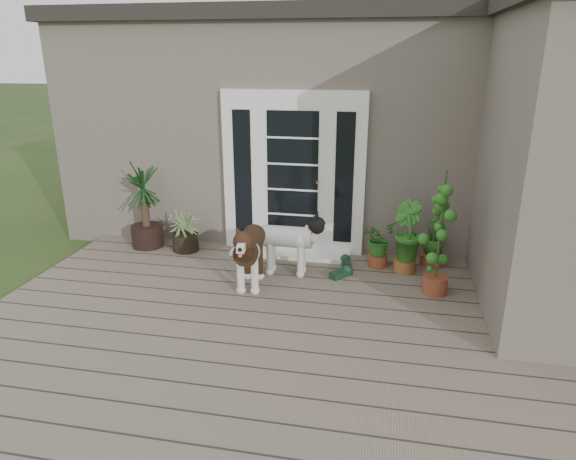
# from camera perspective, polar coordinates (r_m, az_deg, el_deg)

# --- Properties ---
(deck) EXTENTS (6.20, 4.60, 0.12)m
(deck) POSITION_cam_1_polar(r_m,az_deg,el_deg) (5.21, -1.87, -11.55)
(deck) COLOR #6B5B4C
(deck) RESTS_ON ground
(house_main) EXTENTS (7.40, 4.00, 3.10)m
(house_main) POSITION_cam_1_polar(r_m,az_deg,el_deg) (8.75, 4.45, 11.36)
(house_main) COLOR #665E54
(house_main) RESTS_ON ground
(roof_main) EXTENTS (7.60, 4.20, 0.20)m
(roof_main) POSITION_cam_1_polar(r_m,az_deg,el_deg) (8.69, 4.75, 22.21)
(roof_main) COLOR #2D2826
(roof_main) RESTS_ON house_main
(door_unit) EXTENTS (1.90, 0.14, 2.15)m
(door_unit) POSITION_cam_1_polar(r_m,az_deg,el_deg) (6.85, 0.58, 6.25)
(door_unit) COLOR white
(door_unit) RESTS_ON deck
(door_step) EXTENTS (1.60, 0.40, 0.05)m
(door_step) POSITION_cam_1_polar(r_m,az_deg,el_deg) (6.97, 0.24, -2.55)
(door_step) COLOR white
(door_step) RESTS_ON deck
(brindle_dog) EXTENTS (0.48, 0.93, 0.75)m
(brindle_dog) POSITION_cam_1_polar(r_m,az_deg,el_deg) (5.95, -4.21, -2.88)
(brindle_dog) COLOR #342213
(brindle_dog) RESTS_ON deck
(white_dog) EXTENTS (0.84, 0.36, 0.70)m
(white_dog) POSITION_cam_1_polar(r_m,az_deg,el_deg) (6.29, -0.16, -1.86)
(white_dog) COLOR silver
(white_dog) RESTS_ON deck
(spider_plant) EXTENTS (0.72, 0.72, 0.63)m
(spider_plant) POSITION_cam_1_polar(r_m,az_deg,el_deg) (7.17, -11.36, 0.16)
(spider_plant) COLOR #85945B
(spider_plant) RESTS_ON deck
(yucca) EXTENTS (1.09, 1.09, 1.20)m
(yucca) POSITION_cam_1_polar(r_m,az_deg,el_deg) (7.37, -15.58, 2.66)
(yucca) COLOR black
(yucca) RESTS_ON deck
(herb_a) EXTENTS (0.56, 0.56, 0.51)m
(herb_a) POSITION_cam_1_polar(r_m,az_deg,el_deg) (6.62, 9.97, -1.91)
(herb_a) COLOR #234F16
(herb_a) RESTS_ON deck
(herb_b) EXTENTS (0.61, 0.61, 0.67)m
(herb_b) POSITION_cam_1_polar(r_m,az_deg,el_deg) (6.51, 12.89, -1.74)
(herb_b) COLOR #1F5919
(herb_b) RESTS_ON deck
(herb_c) EXTENTS (0.39, 0.39, 0.54)m
(herb_c) POSITION_cam_1_polar(r_m,az_deg,el_deg) (6.80, 15.73, -1.67)
(herb_c) COLOR #28611B
(herb_c) RESTS_ON deck
(sapling) EXTENTS (0.56, 0.56, 1.47)m
(sapling) POSITION_cam_1_polar(r_m,az_deg,el_deg) (5.86, 16.50, -0.22)
(sapling) COLOR #205618
(sapling) RESTS_ON deck
(clog_left) EXTENTS (0.21, 0.34, 0.10)m
(clog_left) POSITION_cam_1_polar(r_m,az_deg,el_deg) (6.65, 6.43, -3.58)
(clog_left) COLOR black
(clog_left) RESTS_ON deck
(clog_right) EXTENTS (0.34, 0.37, 0.10)m
(clog_right) POSITION_cam_1_polar(r_m,az_deg,el_deg) (6.32, 5.86, -4.74)
(clog_right) COLOR #13301C
(clog_right) RESTS_ON deck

